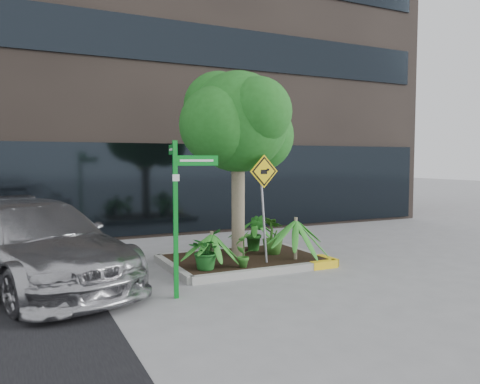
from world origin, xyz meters
name	(u,v)px	position (x,y,z in m)	size (l,w,h in m)	color
ground	(242,268)	(0.00, 0.00, 0.00)	(80.00, 80.00, 0.00)	gray
building	(151,15)	(0.50, 8.50, 7.50)	(18.00, 8.00, 15.00)	#2D2621
planter	(246,259)	(0.23, 0.27, 0.10)	(3.35, 2.36, 0.15)	#9E9E99
tree	(238,122)	(0.16, 0.52, 3.04)	(2.78, 2.46, 4.17)	gray
palm_front	(296,220)	(1.09, -0.36, 0.98)	(1.00, 1.00, 1.11)	gray
palm_left	(212,234)	(-0.76, -0.24, 0.80)	(0.78, 0.78, 0.87)	gray
palm_back	(254,220)	(0.80, 0.95, 0.84)	(0.83, 0.83, 0.92)	gray
parked_car	(35,243)	(-3.90, 0.44, 0.75)	(2.10, 5.16, 1.50)	#ADADB2
shrub_a	(205,250)	(-0.96, -0.37, 0.52)	(0.67, 0.67, 0.75)	#18551B
shrub_b	(273,235)	(0.93, 0.34, 0.56)	(0.46, 0.46, 0.82)	#2B5D1C
shrub_c	(244,249)	(-0.23, -0.55, 0.51)	(0.38, 0.38, 0.72)	#2A661F
shrub_d	(255,233)	(0.75, 0.81, 0.57)	(0.46, 0.46, 0.83)	#1E621C
street_sign_post	(178,201)	(-1.83, -1.41, 1.57)	(0.74, 0.83, 2.54)	#0C8823
cattle_sign	(264,190)	(0.35, -0.31, 1.63)	(0.67, 0.29, 2.19)	slate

